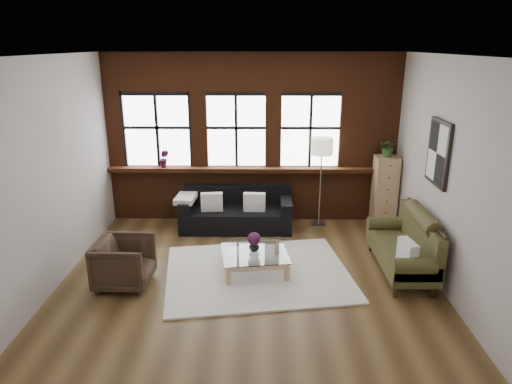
{
  "coord_description": "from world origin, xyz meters",
  "views": [
    {
      "loc": [
        0.19,
        -6.1,
        3.34
      ],
      "look_at": [
        0.1,
        0.6,
        1.15
      ],
      "focal_mm": 32.0,
      "sensor_mm": 36.0,
      "label": 1
    }
  ],
  "objects_px": {
    "dark_sofa": "(236,210)",
    "armchair": "(124,263)",
    "floor_lamp": "(321,179)",
    "vintage_settee": "(401,244)",
    "drawer_chest": "(384,192)",
    "vase": "(254,246)",
    "coffee_table": "(254,261)"
  },
  "relations": [
    {
      "from": "floor_lamp",
      "to": "vintage_settee",
      "type": "bearing_deg",
      "value": -61.45
    },
    {
      "from": "dark_sofa",
      "to": "vase",
      "type": "relative_size",
      "value": 12.64
    },
    {
      "from": "coffee_table",
      "to": "drawer_chest",
      "type": "xyz_separation_m",
      "value": [
        2.43,
        1.86,
        0.52
      ]
    },
    {
      "from": "floor_lamp",
      "to": "coffee_table",
      "type": "bearing_deg",
      "value": -123.3
    },
    {
      "from": "dark_sofa",
      "to": "vase",
      "type": "height_order",
      "value": "dark_sofa"
    },
    {
      "from": "vintage_settee",
      "to": "coffee_table",
      "type": "height_order",
      "value": "vintage_settee"
    },
    {
      "from": "floor_lamp",
      "to": "drawer_chest",
      "type": "bearing_deg",
      "value": 0.91
    },
    {
      "from": "armchair",
      "to": "floor_lamp",
      "type": "distance_m",
      "value": 3.89
    },
    {
      "from": "drawer_chest",
      "to": "vase",
      "type": "bearing_deg",
      "value": -142.51
    },
    {
      "from": "coffee_table",
      "to": "drawer_chest",
      "type": "bearing_deg",
      "value": 37.49
    },
    {
      "from": "coffee_table",
      "to": "vintage_settee",
      "type": "bearing_deg",
      "value": -0.58
    },
    {
      "from": "floor_lamp",
      "to": "vase",
      "type": "bearing_deg",
      "value": -123.3
    },
    {
      "from": "coffee_table",
      "to": "vase",
      "type": "relative_size",
      "value": 6.02
    },
    {
      "from": "vase",
      "to": "floor_lamp",
      "type": "xyz_separation_m",
      "value": [
        1.21,
        1.84,
        0.52
      ]
    },
    {
      "from": "vase",
      "to": "drawer_chest",
      "type": "relative_size",
      "value": 0.12
    },
    {
      "from": "drawer_chest",
      "to": "floor_lamp",
      "type": "relative_size",
      "value": 0.73
    },
    {
      "from": "coffee_table",
      "to": "floor_lamp",
      "type": "height_order",
      "value": "floor_lamp"
    },
    {
      "from": "dark_sofa",
      "to": "floor_lamp",
      "type": "xyz_separation_m",
      "value": [
        1.58,
        0.18,
        0.55
      ]
    },
    {
      "from": "dark_sofa",
      "to": "vintage_settee",
      "type": "xyz_separation_m",
      "value": [
        2.59,
        -1.69,
        0.09
      ]
    },
    {
      "from": "dark_sofa",
      "to": "vintage_settee",
      "type": "distance_m",
      "value": 3.09
    },
    {
      "from": "drawer_chest",
      "to": "vintage_settee",
      "type": "bearing_deg",
      "value": -96.14
    },
    {
      "from": "vintage_settee",
      "to": "armchair",
      "type": "bearing_deg",
      "value": -173.56
    },
    {
      "from": "armchair",
      "to": "drawer_chest",
      "type": "bearing_deg",
      "value": -59.37
    },
    {
      "from": "dark_sofa",
      "to": "floor_lamp",
      "type": "height_order",
      "value": "floor_lamp"
    },
    {
      "from": "dark_sofa",
      "to": "floor_lamp",
      "type": "bearing_deg",
      "value": 6.37
    },
    {
      "from": "coffee_table",
      "to": "vase",
      "type": "distance_m",
      "value": 0.25
    },
    {
      "from": "dark_sofa",
      "to": "armchair",
      "type": "bearing_deg",
      "value": -124.69
    },
    {
      "from": "vintage_settee",
      "to": "drawer_chest",
      "type": "bearing_deg",
      "value": 83.86
    },
    {
      "from": "vase",
      "to": "drawer_chest",
      "type": "distance_m",
      "value": 3.07
    },
    {
      "from": "vintage_settee",
      "to": "floor_lamp",
      "type": "distance_m",
      "value": 2.17
    },
    {
      "from": "dark_sofa",
      "to": "coffee_table",
      "type": "bearing_deg",
      "value": -77.58
    },
    {
      "from": "dark_sofa",
      "to": "drawer_chest",
      "type": "distance_m",
      "value": 2.82
    }
  ]
}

